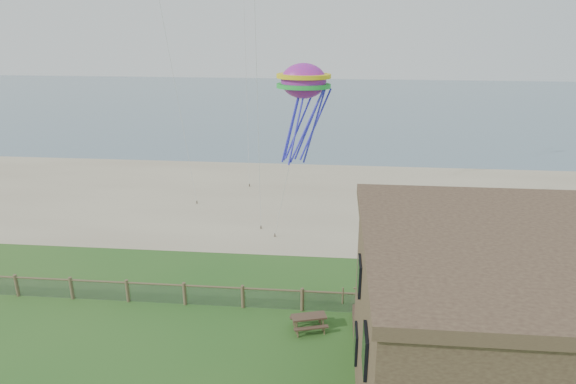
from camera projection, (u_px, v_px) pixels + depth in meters
The scene contains 6 objects.
sand_beach at pixel (278, 199), 41.02m from camera, with size 72.00×20.00×0.02m, color tan.
ocean at pixel (309, 105), 82.34m from camera, with size 160.00×68.00×0.02m, color slate.
chainlink_fence at pixel (243, 298), 25.82m from camera, with size 36.20×0.20×1.25m, color brown, non-canonical shape.
motel_deck at pixel (515, 328), 23.84m from camera, with size 15.00×2.00×0.50m, color brown.
picnic_table at pixel (309, 323), 24.07m from camera, with size 1.62×1.22×0.68m, color brown, non-canonical shape.
octopus_kite at pixel (303, 110), 28.12m from camera, with size 2.96×2.09×6.09m, color #FF2854, non-canonical shape.
Camera 1 is at (4.36, -16.26, 14.17)m, focal length 32.00 mm.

